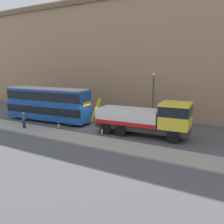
% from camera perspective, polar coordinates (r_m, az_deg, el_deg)
% --- Properties ---
extents(ground_plane, '(120.00, 120.00, 0.00)m').
position_cam_1_polar(ground_plane, '(25.90, -4.28, -3.79)').
color(ground_plane, '#4C4C51').
extents(near_kerb, '(60.00, 2.80, 0.15)m').
position_cam_1_polar(near_kerb, '(22.65, -10.21, -5.94)').
color(near_kerb, gray).
rests_on(near_kerb, ground_plane).
extents(building_facade, '(60.00, 1.50, 16.00)m').
position_cam_1_polar(building_facade, '(32.09, 3.77, 13.64)').
color(building_facade, '#9E7A5B').
rests_on(building_facade, ground_plane).
extents(recovery_tow_truck, '(10.21, 3.22, 3.67)m').
position_cam_1_polar(recovery_tow_truck, '(22.63, 8.28, -1.48)').
color(recovery_tow_truck, '#2D2D2D').
rests_on(recovery_tow_truck, ground_plane).
extents(double_decker_bus, '(11.16, 3.26, 4.06)m').
position_cam_1_polar(double_decker_bus, '(29.41, -15.26, 2.09)').
color(double_decker_bus, '#19479E').
rests_on(double_decker_bus, ground_plane).
extents(pedestrian_onlooker, '(0.44, 0.48, 1.71)m').
position_cam_1_polar(pedestrian_onlooker, '(26.59, -20.58, -1.90)').
color(pedestrian_onlooker, '#232333').
rests_on(pedestrian_onlooker, near_kerb).
extents(traffic_cone_near_bus, '(0.36, 0.36, 0.72)m').
position_cam_1_polar(traffic_cone_near_bus, '(25.93, -12.81, -3.24)').
color(traffic_cone_near_bus, orange).
rests_on(traffic_cone_near_bus, ground_plane).
extents(traffic_cone_midway, '(0.36, 0.36, 0.72)m').
position_cam_1_polar(traffic_cone_midway, '(23.26, -2.47, -4.63)').
color(traffic_cone_midway, orange).
rests_on(traffic_cone_midway, ground_plane).
extents(street_lamp, '(0.36, 0.36, 5.83)m').
position_cam_1_polar(street_lamp, '(28.47, 9.94, 4.55)').
color(street_lamp, '#38383D').
rests_on(street_lamp, ground_plane).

